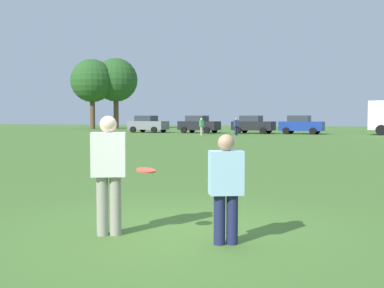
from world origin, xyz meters
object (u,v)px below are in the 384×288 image
(player_defender, at_px, (226,183))
(bystander_sideline_watcher, at_px, (201,126))
(parked_car_center, at_px, (253,124))
(bystander_far_jogger, at_px, (236,125))
(parked_car_near_left, at_px, (148,124))
(frisbee, at_px, (146,170))
(parked_car_mid_left, at_px, (199,124))
(player_thrower, at_px, (109,168))
(parked_car_mid_right, at_px, (301,125))

(player_defender, height_order, bystander_sideline_watcher, bystander_sideline_watcher)
(parked_car_center, distance_m, bystander_far_jogger, 5.05)
(parked_car_near_left, xyz_separation_m, bystander_sideline_watcher, (7.98, -4.96, -0.04))
(frisbee, height_order, parked_car_near_left, parked_car_near_left)
(player_defender, bearing_deg, parked_car_mid_left, 110.97)
(player_thrower, distance_m, parked_car_center, 42.68)
(player_thrower, distance_m, bystander_sideline_watcher, 37.56)
(player_thrower, height_order, parked_car_center, parked_car_center)
(parked_car_mid_left, xyz_separation_m, bystander_far_jogger, (5.30, -4.30, -0.02))
(parked_car_mid_left, bearing_deg, player_thrower, -71.17)
(player_thrower, xyz_separation_m, parked_car_near_left, (-19.71, 40.64, -0.03))
(frisbee, distance_m, parked_car_center, 42.72)
(parked_car_near_left, relative_size, parked_car_mid_left, 1.00)
(player_thrower, height_order, bystander_sideline_watcher, player_thrower)
(parked_car_near_left, bearing_deg, parked_car_mid_right, 5.07)
(player_thrower, height_order, bystander_far_jogger, player_thrower)
(parked_car_near_left, bearing_deg, player_thrower, -64.13)
(player_thrower, bearing_deg, player_defender, 4.55)
(player_defender, bearing_deg, player_thrower, -175.45)
(player_thrower, distance_m, parked_car_mid_right, 42.22)
(frisbee, height_order, bystander_far_jogger, bystander_far_jogger)
(parked_car_center, xyz_separation_m, bystander_far_jogger, (-0.30, -5.04, -0.02))
(parked_car_mid_left, bearing_deg, parked_car_mid_right, 5.30)
(player_thrower, bearing_deg, bystander_far_jogger, 103.33)
(player_thrower, relative_size, parked_car_center, 0.39)
(bystander_sideline_watcher, xyz_separation_m, bystander_far_jogger, (3.01, 1.12, 0.01))
(parked_car_near_left, xyz_separation_m, bystander_far_jogger, (10.99, -3.83, -0.02))
(frisbee, xyz_separation_m, parked_car_near_left, (-20.26, 40.56, -0.01))
(parked_car_mid_right, height_order, bystander_far_jogger, parked_car_mid_right)
(player_thrower, relative_size, parked_car_near_left, 0.39)
(bystander_far_jogger, bearing_deg, player_defender, -74.16)
(bystander_far_jogger, bearing_deg, parked_car_center, 86.59)
(parked_car_center, relative_size, bystander_sideline_watcher, 2.75)
(bystander_sideline_watcher, bearing_deg, parked_car_center, 61.76)
(bystander_sideline_watcher, bearing_deg, parked_car_near_left, 148.14)
(parked_car_mid_left, relative_size, bystander_far_jogger, 2.72)
(parked_car_mid_left, relative_size, parked_car_center, 1.00)
(parked_car_mid_left, bearing_deg, bystander_sideline_watcher, -67.11)
(frisbee, relative_size, parked_car_mid_right, 0.06)
(parked_car_near_left, height_order, bystander_sideline_watcher, parked_car_near_left)
(player_defender, height_order, frisbee, player_defender)
(frisbee, distance_m, bystander_sideline_watcher, 37.66)
(parked_car_mid_right, bearing_deg, player_thrower, -85.07)
(player_thrower, xyz_separation_m, bystander_sideline_watcher, (-11.73, 35.68, -0.06))
(parked_car_near_left, bearing_deg, bystander_far_jogger, -19.23)
(player_defender, xyz_separation_m, bystander_far_jogger, (-10.40, 36.67, 0.09))
(player_thrower, height_order, parked_car_mid_left, parked_car_mid_left)
(parked_car_mid_left, bearing_deg, parked_car_center, 7.59)
(parked_car_mid_left, bearing_deg, bystander_far_jogger, -39.03)
(parked_car_mid_left, bearing_deg, frisbee, -70.45)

